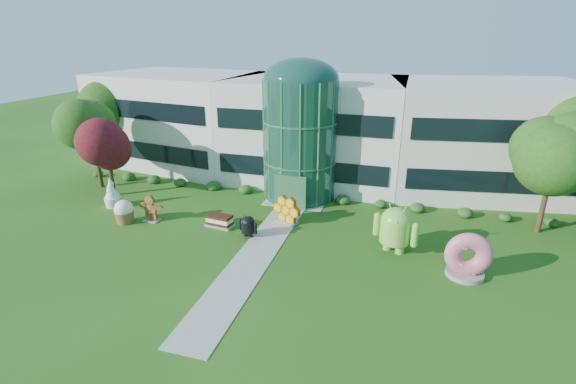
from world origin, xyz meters
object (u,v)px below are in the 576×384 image
(donut, at_px, (468,254))
(android_green, at_px, (396,226))
(android_black, at_px, (248,225))
(gingerbread, at_px, (151,208))

(donut, bearing_deg, android_green, 150.71)
(android_black, xyz_separation_m, donut, (13.88, -1.05, 0.50))
(donut, distance_m, gingerbread, 21.83)
(android_green, height_order, gingerbread, android_green)
(android_green, distance_m, donut, 4.53)
(android_black, height_order, gingerbread, gingerbread)
(android_green, xyz_separation_m, android_black, (-9.74, -0.75, -0.87))
(gingerbread, bearing_deg, android_green, 3.99)
(android_green, relative_size, android_black, 1.98)
(android_green, relative_size, donut, 1.27)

